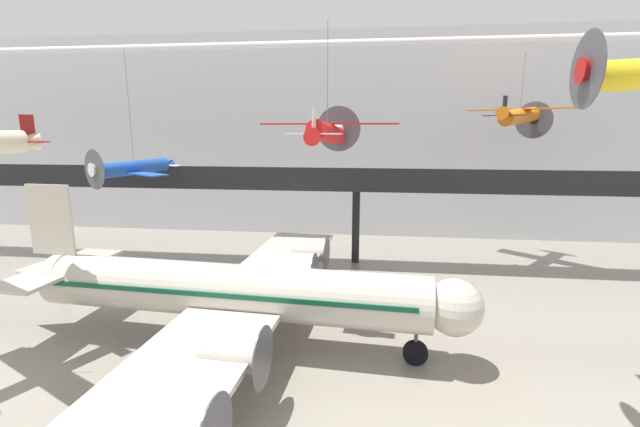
{
  "coord_description": "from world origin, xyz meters",
  "views": [
    {
      "loc": [
        1.4,
        -11.97,
        12.25
      ],
      "look_at": [
        -1.26,
        9.59,
        7.88
      ],
      "focal_mm": 24.0,
      "sensor_mm": 36.0,
      "label": 1
    }
  ],
  "objects": [
    {
      "name": "hangar_back_wall",
      "position": [
        0.0,
        37.96,
        11.32
      ],
      "size": [
        140.0,
        3.0,
        22.64
      ],
      "color": "silver",
      "rests_on": "ground"
    },
    {
      "name": "mezzanine_walkway",
      "position": [
        0.0,
        25.21,
        7.33
      ],
      "size": [
        110.0,
        3.2,
        8.96
      ],
      "color": "black",
      "rests_on": "ground"
    },
    {
      "name": "ceiling_truss_beam",
      "position": [
        0.0,
        24.32,
        18.9
      ],
      "size": [
        120.0,
        0.6,
        0.6
      ],
      "color": "silver"
    },
    {
      "name": "airliner_silver_main",
      "position": [
        -6.44,
        9.71,
        3.29
      ],
      "size": [
        27.67,
        31.38,
        9.04
      ],
      "rotation": [
        0.0,
        0.0,
        -0.07
      ],
      "color": "beige",
      "rests_on": "ground"
    },
    {
      "name": "suspended_plane_orange_highwing",
      "position": [
        14.14,
        28.35,
        13.3
      ],
      "size": [
        8.5,
        7.95,
        7.36
      ],
      "rotation": [
        0.0,
        0.0,
        0.91
      ],
      "color": "orange"
    },
    {
      "name": "suspended_plane_red_highwing",
      "position": [
        -1.45,
        15.02,
        11.98
      ],
      "size": [
        8.83,
        7.23,
        7.93
      ],
      "rotation": [
        0.0,
        0.0,
        1.44
      ],
      "color": "red"
    },
    {
      "name": "suspended_plane_blue_trainer",
      "position": [
        -18.21,
        21.3,
        8.98
      ],
      "size": [
        8.24,
        7.41,
        10.86
      ],
      "rotation": [
        0.0,
        0.0,
        4.18
      ],
      "color": "#1E4CAD"
    }
  ]
}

